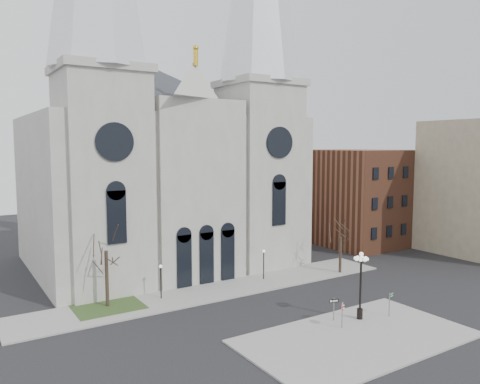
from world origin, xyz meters
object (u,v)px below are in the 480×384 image
globe_lamp (361,277)px  one_way_sign (334,305)px  street_name_sign (390,302)px  stop_sign (342,309)px

globe_lamp → one_way_sign: bearing=156.5°
globe_lamp → one_way_sign: size_ratio=2.99×
street_name_sign → stop_sign: bearing=162.4°
one_way_sign → street_name_sign: size_ratio=0.94×
globe_lamp → stop_sign: bearing=-167.1°
globe_lamp → one_way_sign: globe_lamp is taller
stop_sign → one_way_sign: bearing=56.7°
globe_lamp → street_name_sign: bearing=-19.0°
stop_sign → one_way_sign: (0.56, 1.53, -0.21)m
stop_sign → street_name_sign: (5.31, -0.30, -0.31)m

